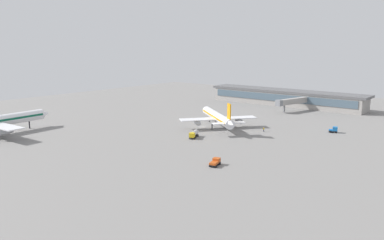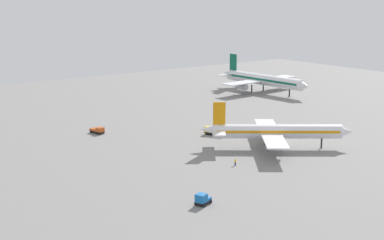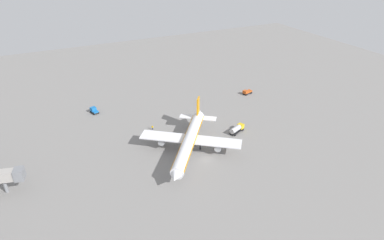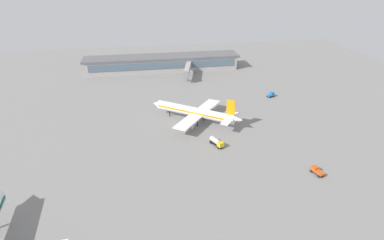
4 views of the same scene
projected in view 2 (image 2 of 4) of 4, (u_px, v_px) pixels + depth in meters
name	position (u px, v px, depth m)	size (l,w,h in m)	color
ground	(282.00, 142.00, 156.87)	(288.00, 288.00, 0.00)	gray
airplane_at_gate	(275.00, 131.00, 150.20)	(33.78, 28.66, 12.17)	white
airplane_taxiing	(263.00, 80.00, 234.33)	(37.60, 46.84, 14.25)	white
fuel_truck	(215.00, 130.00, 164.29)	(4.14, 6.55, 2.50)	black
baggage_tug	(202.00, 199.00, 110.42)	(3.65, 3.08, 2.30)	black
pushback_tractor	(98.00, 130.00, 166.45)	(3.15, 4.75, 1.90)	black
ground_crew_worker	(235.00, 162.00, 135.75)	(0.50, 0.54, 1.67)	#1E2338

